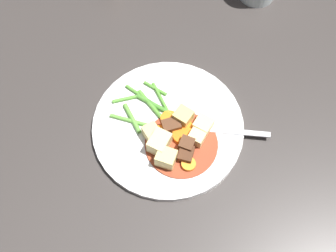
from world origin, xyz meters
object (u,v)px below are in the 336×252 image
(potato_chunk_5, at_px, (183,117))
(carrot_slice_0, at_px, (182,136))
(meat_chunk_2, at_px, (171,126))
(carrot_slice_1, at_px, (189,164))
(carrot_slice_3, at_px, (160,132))
(potato_chunk_2, at_px, (203,125))
(fork, at_px, (219,130))
(carrot_slice_4, at_px, (186,127))
(potato_chunk_3, at_px, (197,138))
(meat_chunk_0, at_px, (186,154))
(carrot_slice_2, at_px, (169,119))
(dinner_plate, at_px, (168,127))
(potato_chunk_4, at_px, (152,134))
(potato_chunk_1, at_px, (159,143))
(meat_chunk_1, at_px, (187,145))
(potato_chunk_0, at_px, (166,158))

(potato_chunk_5, bearing_deg, carrot_slice_0, -54.48)
(carrot_slice_0, xyz_separation_m, meat_chunk_2, (-0.03, 0.00, 0.00))
(carrot_slice_1, height_order, carrot_slice_3, same)
(potato_chunk_2, distance_m, fork, 0.03)
(carrot_slice_3, relative_size, potato_chunk_2, 0.87)
(carrot_slice_3, xyz_separation_m, potato_chunk_5, (0.02, 0.05, 0.01))
(carrot_slice_1, bearing_deg, carrot_slice_4, 133.90)
(potato_chunk_3, distance_m, meat_chunk_0, 0.04)
(carrot_slice_0, distance_m, carrot_slice_2, 0.04)
(carrot_slice_2, bearing_deg, potato_chunk_3, 0.45)
(carrot_slice_3, bearing_deg, dinner_plate, 84.45)
(carrot_slice_4, bearing_deg, potato_chunk_2, 45.45)
(potato_chunk_4, distance_m, fork, 0.12)
(potato_chunk_2, bearing_deg, potato_chunk_5, -160.28)
(potato_chunk_3, height_order, fork, potato_chunk_3)
(potato_chunk_2, relative_size, fork, 0.20)
(fork, bearing_deg, carrot_slice_2, -152.90)
(carrot_slice_2, height_order, potato_chunk_1, potato_chunk_1)
(potato_chunk_3, bearing_deg, carrot_slice_1, -66.81)
(carrot_slice_2, distance_m, carrot_slice_3, 0.03)
(meat_chunk_1, height_order, fork, meat_chunk_1)
(meat_chunk_1, bearing_deg, carrot_slice_1, -44.52)
(carrot_slice_2, height_order, potato_chunk_0, potato_chunk_0)
(potato_chunk_0, bearing_deg, meat_chunk_1, 76.85)
(potato_chunk_2, relative_size, meat_chunk_1, 1.18)
(potato_chunk_5, bearing_deg, fork, 22.94)
(carrot_slice_4, distance_m, fork, 0.06)
(potato_chunk_0, height_order, potato_chunk_2, potato_chunk_0)
(carrot_slice_3, relative_size, meat_chunk_0, 0.90)
(potato_chunk_2, bearing_deg, carrot_slice_4, -134.55)
(potato_chunk_1, xyz_separation_m, meat_chunk_0, (0.05, 0.02, -0.01))
(carrot_slice_3, relative_size, potato_chunk_0, 0.80)
(carrot_slice_1, bearing_deg, potato_chunk_0, -149.41)
(carrot_slice_2, bearing_deg, potato_chunk_5, 38.34)
(meat_chunk_1, bearing_deg, dinner_plate, 168.25)
(potato_chunk_4, bearing_deg, carrot_slice_0, 40.48)
(dinner_plate, distance_m, carrot_slice_3, 0.02)
(potato_chunk_5, bearing_deg, meat_chunk_2, -102.41)
(carrot_slice_0, bearing_deg, carrot_slice_3, -150.33)
(carrot_slice_1, distance_m, carrot_slice_4, 0.07)
(carrot_slice_3, height_order, fork, carrot_slice_3)
(potato_chunk_1, xyz_separation_m, potato_chunk_5, (-0.00, 0.07, -0.00))
(carrot_slice_4, xyz_separation_m, meat_chunk_2, (-0.02, -0.02, 0.01))
(potato_chunk_2, xyz_separation_m, potato_chunk_3, (0.01, -0.03, 0.00))
(meat_chunk_2, bearing_deg, carrot_slice_4, 40.30)
(carrot_slice_2, xyz_separation_m, meat_chunk_0, (0.07, -0.04, 0.01))
(dinner_plate, xyz_separation_m, potato_chunk_0, (0.04, -0.06, 0.02))
(carrot_slice_0, bearing_deg, carrot_slice_4, 106.79)
(carrot_slice_2, distance_m, meat_chunk_0, 0.08)
(meat_chunk_2, xyz_separation_m, fork, (0.07, 0.05, -0.01))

